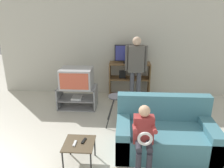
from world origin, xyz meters
name	(u,v)px	position (x,y,z in m)	size (l,w,h in m)	color
wall_back	(115,48)	(0.00, 4.01, 1.30)	(6.40, 0.06, 2.60)	beige
tv_stand	(78,97)	(-0.85, 2.98, 0.26)	(0.93, 0.55, 0.53)	#939399
television_main	(77,78)	(-0.85, 2.98, 0.76)	(0.74, 0.56, 0.46)	#B2B2B7
media_shelf	(129,80)	(0.41, 3.75, 0.49)	(1.09, 0.39, 0.96)	brown
television_flat	(129,54)	(0.38, 3.75, 1.18)	(0.73, 0.20, 0.48)	black
folding_stool	(117,101)	(0.14, 2.19, 0.53)	(0.44, 0.40, 0.65)	black
snack_table	(79,145)	(-0.39, 0.92, 0.33)	(0.47, 0.47, 0.37)	brown
remote_control_black	(84,141)	(-0.32, 0.97, 0.38)	(0.04, 0.14, 0.02)	black
remote_control_white	(75,143)	(-0.45, 0.90, 0.38)	(0.04, 0.14, 0.02)	silver
couch	(164,134)	(0.99, 1.40, 0.30)	(1.63, 0.92, 0.90)	teal
person_standing_adult	(136,65)	(0.55, 3.25, 1.04)	(0.53, 0.21, 1.70)	#4C4C56
person_seated_child	(144,134)	(0.59, 0.87, 0.61)	(0.33, 0.43, 1.03)	#2D2D38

